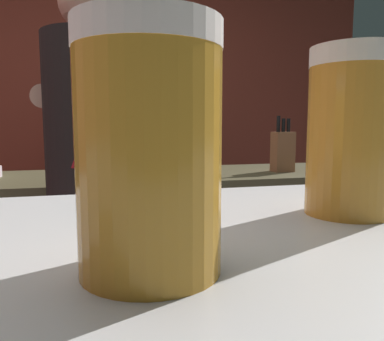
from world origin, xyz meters
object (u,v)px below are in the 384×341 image
bartender (97,174)px  pint_glass_far (149,151)px  knife_block (283,151)px  bottle_olive_oil (141,102)px  bottle_soy (124,100)px  bottle_hot_sauce (113,104)px  bottle_vinegar (83,103)px  chefs_knife (158,174)px  pint_glass_near (350,132)px

bartender → pint_glass_far: (0.02, -1.16, 0.16)m
knife_block → pint_glass_far: pint_glass_far is taller
knife_block → bottle_olive_oil: (-0.54, 1.47, 0.32)m
bartender → bottle_soy: size_ratio=7.08×
knife_block → bottle_hot_sauce: (-0.77, 1.41, 0.30)m
bottle_soy → bottle_vinegar: (-0.31, 0.13, -0.02)m
bottle_vinegar → bottle_olive_oil: bearing=3.1°
chefs_knife → bottle_vinegar: size_ratio=1.24×
bottle_olive_oil → chefs_knife: bearing=-93.9°
chefs_knife → bottle_olive_oil: size_ratio=1.03×
bottle_olive_oil → bottle_vinegar: bearing=-176.9°
chefs_knife → bottle_olive_oil: (0.10, 1.45, 0.42)m
bottle_vinegar → bottle_olive_oil: 0.46m
bottle_soy → pint_glass_far: bearing=-94.2°
bartender → bottle_hot_sauce: bartender is taller
bottle_vinegar → chefs_knife: bearing=-75.7°
bottle_olive_oil → pint_glass_near: bearing=-93.2°
knife_block → pint_glass_far: bearing=-119.9°
pint_glass_far → chefs_knife: bearing=80.7°
bottle_soy → bottle_olive_oil: size_ratio=0.99×
bottle_olive_oil → bottle_hot_sauce: bearing=-165.2°
bartender → knife_block: bartender is taller
bottle_hot_sauce → bottle_olive_oil: bearing=14.8°
knife_block → chefs_knife: 0.64m
bartender → knife_block: bearing=-64.8°
knife_block → pint_glass_near: 1.63m
bottle_vinegar → bottle_olive_oil: size_ratio=0.83×
knife_block → pint_glass_far: (-0.89, -1.55, 0.12)m
chefs_knife → bottle_olive_oil: 1.51m
knife_block → bottle_vinegar: bearing=124.7°
bottle_soy → bartender: bearing=-97.8°
bottle_soy → bottle_hot_sauce: (-0.09, 0.09, -0.02)m
bartender → chefs_knife: size_ratio=6.83×
bartender → bottle_vinegar: 1.86m
bartender → bottle_vinegar: bartender is taller
chefs_knife → bottle_hot_sauce: 1.45m
pint_glass_far → bottle_hot_sauce: (0.12, 2.96, 0.18)m
knife_block → bottle_vinegar: 1.78m
bottle_hot_sauce → bottle_olive_oil: size_ratio=0.76×
pint_glass_near → bottle_vinegar: size_ratio=0.75×
pint_glass_near → bottle_vinegar: bearing=95.8°
bottle_olive_oil → bartender: bearing=-101.5°
knife_block → bottle_olive_oil: bottle_olive_oil is taller
bottle_vinegar → bottle_soy: bearing=-22.7°
bottle_hot_sauce → chefs_knife: bearing=-84.4°
knife_block → chefs_knife: (-0.64, 0.02, -0.10)m
chefs_knife → bottle_olive_oil: bearing=84.0°
bartender → knife_block: size_ratio=5.85×
pint_glass_far → bottle_vinegar: size_ratio=0.68×
chefs_knife → bottle_soy: 1.36m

